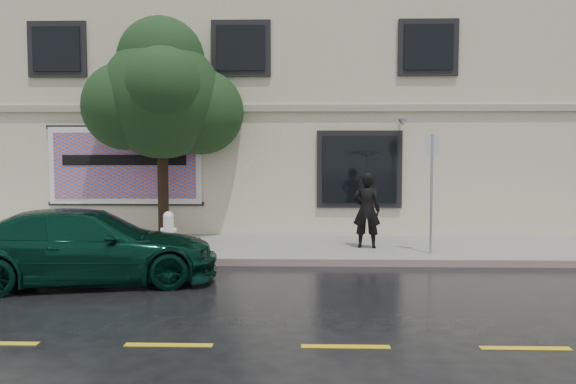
{
  "coord_description": "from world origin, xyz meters",
  "views": [
    {
      "loc": [
        1.67,
        -10.29,
        2.4
      ],
      "look_at": [
        1.34,
        2.2,
        1.52
      ],
      "focal_mm": 35.0,
      "sensor_mm": 36.0,
      "label": 1
    }
  ],
  "objects_px": {
    "pedestrian": "(367,210)",
    "street_tree": "(162,99)",
    "car": "(88,246)",
    "fire_hydrant": "(169,230)"
  },
  "relations": [
    {
      "from": "pedestrian",
      "to": "street_tree",
      "type": "relative_size",
      "value": 0.34
    },
    {
      "from": "car",
      "to": "fire_hydrant",
      "type": "height_order",
      "value": "car"
    },
    {
      "from": "street_tree",
      "to": "fire_hydrant",
      "type": "relative_size",
      "value": 5.97
    },
    {
      "from": "car",
      "to": "fire_hydrant",
      "type": "relative_size",
      "value": 5.38
    },
    {
      "from": "pedestrian",
      "to": "car",
      "type": "bearing_deg",
      "value": 37.78
    },
    {
      "from": "street_tree",
      "to": "fire_hydrant",
      "type": "xyz_separation_m",
      "value": [
        0.48,
        -1.45,
        -3.21
      ]
    },
    {
      "from": "fire_hydrant",
      "to": "car",
      "type": "bearing_deg",
      "value": -118.45
    },
    {
      "from": "pedestrian",
      "to": "street_tree",
      "type": "xyz_separation_m",
      "value": [
        -5.15,
        1.27,
        2.74
      ]
    },
    {
      "from": "car",
      "to": "street_tree",
      "type": "relative_size",
      "value": 0.9
    },
    {
      "from": "pedestrian",
      "to": "fire_hydrant",
      "type": "relative_size",
      "value": 2.05
    }
  ]
}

